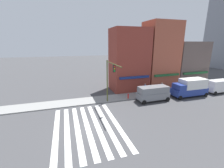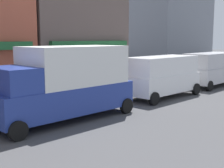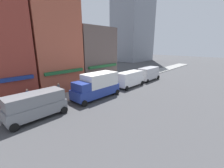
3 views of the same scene
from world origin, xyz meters
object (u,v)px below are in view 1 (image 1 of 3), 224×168
at_px(van_white, 220,86).
at_px(pedestrian_white_shirt, 180,87).
at_px(box_truck_blue, 190,87).
at_px(pedestrian_grey_coat, 162,87).
at_px(pedestrian_blue_shirt, 145,88).
at_px(van_grey, 153,93).
at_px(fire_hydrant, 128,96).
at_px(traffic_signal, 110,75).

relative_size(van_white, pedestrian_white_shirt, 2.83).
relative_size(box_truck_blue, pedestrian_white_shirt, 3.52).
distance_m(pedestrian_grey_coat, pedestrian_blue_shirt, 3.45).
xyz_separation_m(van_grey, pedestrian_white_shirt, (6.97, 2.13, -0.21)).
relative_size(van_grey, van_white, 1.00).
distance_m(van_grey, pedestrian_white_shirt, 7.29).
bearing_deg(van_grey, fire_hydrant, 153.62).
relative_size(box_truck_blue, pedestrian_grey_coat, 3.52).
distance_m(traffic_signal, pedestrian_blue_shirt, 8.85).
relative_size(van_white, fire_hydrant, 5.94).
distance_m(traffic_signal, pedestrian_white_shirt, 14.53).
relative_size(van_grey, box_truck_blue, 0.81).
distance_m(traffic_signal, pedestrian_grey_coat, 11.90).
distance_m(pedestrian_grey_coat, fire_hydrant, 7.64).
xyz_separation_m(traffic_signal, van_grey, (7.02, -0.25, -3.23)).
xyz_separation_m(van_grey, pedestrian_grey_coat, (3.96, 3.29, -0.21)).
bearing_deg(pedestrian_blue_shirt, traffic_signal, -129.69).
distance_m(van_grey, pedestrian_grey_coat, 5.15).
bearing_deg(van_grey, box_truck_blue, -0.52).
bearing_deg(van_grey, pedestrian_grey_coat, 39.24).
distance_m(van_grey, van_white, 14.11).
bearing_deg(pedestrian_blue_shirt, van_white, 13.70).
bearing_deg(van_white, pedestrian_grey_coat, 162.19).
bearing_deg(van_grey, van_white, -0.52).
distance_m(traffic_signal, fire_hydrant, 5.45).
relative_size(van_grey, fire_hydrant, 5.96).
relative_size(pedestrian_white_shirt, fire_hydrant, 2.10).
xyz_separation_m(pedestrian_grey_coat, pedestrian_blue_shirt, (-3.45, 0.10, 0.00)).
distance_m(van_grey, pedestrian_blue_shirt, 3.43).
bearing_deg(pedestrian_grey_coat, pedestrian_blue_shirt, 54.67).
distance_m(van_white, pedestrian_grey_coat, 10.68).
height_order(pedestrian_grey_coat, pedestrian_blue_shirt, same).
distance_m(traffic_signal, van_grey, 7.73).
bearing_deg(van_white, traffic_signal, 179.47).
height_order(traffic_signal, fire_hydrant, traffic_signal).
relative_size(box_truck_blue, van_white, 1.24).
distance_m(van_grey, box_truck_blue, 7.20).
xyz_separation_m(traffic_signal, pedestrian_white_shirt, (13.99, 1.88, -3.44)).
xyz_separation_m(van_grey, fire_hydrant, (-3.51, 1.70, -0.67)).
bearing_deg(van_grey, pedestrian_blue_shirt, 81.01).
bearing_deg(traffic_signal, box_truck_blue, -1.01).
bearing_deg(pedestrian_grey_coat, pedestrian_white_shirt, -144.81).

